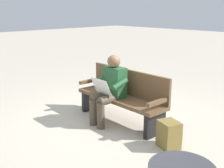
# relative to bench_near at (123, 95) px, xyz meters

# --- Properties ---
(ground_plane) EXTENTS (40.00, 40.00, 0.00)m
(ground_plane) POSITION_rel_bench_near_xyz_m (0.00, 0.07, -0.46)
(ground_plane) COLOR #B7AD99
(bench_near) EXTENTS (1.82, 0.57, 0.90)m
(bench_near) POSITION_rel_bench_near_xyz_m (0.00, 0.00, 0.00)
(bench_near) COLOR brown
(bench_near) RESTS_ON ground
(person_seated) EXTENTS (0.58, 0.59, 1.18)m
(person_seated) POSITION_rel_bench_near_xyz_m (0.09, 0.23, 0.17)
(person_seated) COLOR #23512D
(person_seated) RESTS_ON ground
(backpack) EXTENTS (0.36, 0.35, 0.40)m
(backpack) POSITION_rel_bench_near_xyz_m (-1.17, 0.27, -0.26)
(backpack) COLOR brown
(backpack) RESTS_ON ground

